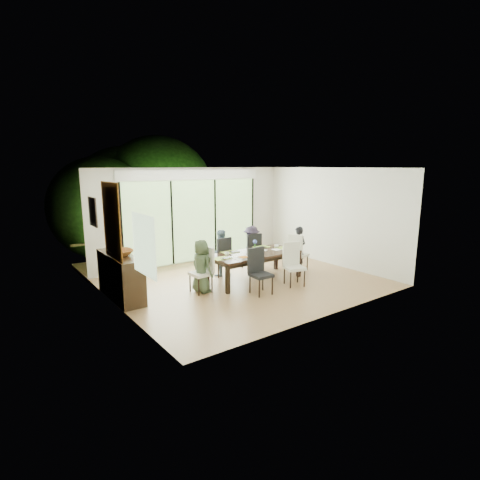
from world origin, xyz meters
TOP-DOWN VIEW (x-y plane):
  - floor at (0.00, 0.00)m, footprint 6.00×5.00m
  - ceiling at (0.00, 0.00)m, footprint 6.00×5.00m
  - wall_back at (0.00, 2.51)m, footprint 6.00×0.02m
  - wall_front at (0.00, -2.51)m, footprint 6.00×0.02m
  - wall_left at (-3.01, 0.00)m, footprint 0.02×5.00m
  - wall_right at (3.01, 0.00)m, footprint 0.02×5.00m
  - glass_doors at (0.00, 2.47)m, footprint 4.20×0.02m
  - blinds_header at (0.00, 2.46)m, footprint 4.40×0.06m
  - mullion_a at (-2.10, 2.46)m, footprint 0.05×0.04m
  - mullion_b at (-0.70, 2.46)m, footprint 0.05×0.04m
  - mullion_c at (0.70, 2.46)m, footprint 0.05×0.04m
  - mullion_d at (2.10, 2.46)m, footprint 0.05×0.04m
  - side_window at (-2.97, -1.20)m, footprint 0.02×0.90m
  - deck at (0.00, 3.40)m, footprint 6.00×1.80m
  - rail_top at (0.00, 4.20)m, footprint 6.00×0.08m
  - foliage_left at (-1.80, 5.20)m, footprint 3.20×3.20m
  - foliage_mid at (0.40, 5.80)m, footprint 4.00×4.00m
  - foliage_right at (2.20, 5.00)m, footprint 2.80×2.80m
  - foliage_far at (-0.60, 6.50)m, footprint 3.60×3.60m
  - table_top at (0.28, 0.04)m, footprint 2.20×1.01m
  - table_apron at (0.28, 0.04)m, footprint 2.01×0.82m
  - table_leg_fl at (-0.80, -0.39)m, footprint 0.08×0.08m
  - table_leg_fr at (1.36, -0.39)m, footprint 0.08×0.08m
  - table_leg_bl at (-0.80, 0.47)m, footprint 0.08×0.08m
  - table_leg_br at (1.36, 0.47)m, footprint 0.08×0.08m
  - chair_left_end at (-1.22, 0.04)m, footprint 0.44×0.44m
  - chair_right_end at (1.78, 0.04)m, footprint 0.52×0.52m
  - chair_far_left at (-0.17, 0.89)m, footprint 0.44×0.44m
  - chair_far_right at (0.83, 0.89)m, footprint 0.50×0.50m
  - chair_near_left at (-0.22, -0.83)m, footprint 0.44×0.44m
  - chair_near_right at (0.78, -0.83)m, footprint 0.53×0.53m
  - person_left_end at (-1.20, 0.04)m, footprint 0.43×0.60m
  - person_right_end at (1.76, 0.04)m, footprint 0.42×0.59m
  - person_far_left at (-0.17, 0.87)m, footprint 0.57×0.37m
  - person_far_right at (0.83, 0.87)m, footprint 0.60×0.44m
  - placemat_left at (-0.67, 0.04)m, footprint 0.40×0.29m
  - placemat_right at (1.23, 0.04)m, footprint 0.40×0.29m
  - placemat_far_l at (-0.17, 0.44)m, footprint 0.40×0.29m
  - placemat_far_r at (0.83, 0.44)m, footprint 0.40×0.29m
  - placemat_paper at (-0.27, -0.26)m, footprint 0.40×0.29m
  - tablet_far_l at (-0.07, 0.39)m, footprint 0.24×0.16m
  - tablet_far_r at (0.78, 0.39)m, footprint 0.22×0.16m
  - papers at (0.98, -0.01)m, footprint 0.27×0.20m
  - platter_base at (-0.27, -0.26)m, footprint 0.24×0.24m
  - platter_snacks at (-0.27, -0.26)m, footprint 0.18×0.18m
  - vase at (0.33, 0.09)m, footprint 0.07×0.07m
  - hyacinth_stems at (0.33, 0.09)m, footprint 0.04×0.04m
  - hyacinth_blooms at (0.33, 0.09)m, footprint 0.10×0.10m
  - laptop at (-0.57, -0.06)m, footprint 0.34×0.26m
  - cup_a at (-0.42, 0.19)m, footprint 0.15×0.15m
  - cup_b at (0.43, -0.06)m, footprint 0.13×0.13m
  - cup_c at (1.08, 0.14)m, footprint 0.14×0.14m
  - book at (0.53, 0.09)m, footprint 0.21×0.25m
  - sideboard at (-2.76, 0.72)m, footprint 0.47×1.67m
  - bowl at (-2.76, 0.62)m, footprint 0.50×0.50m
  - candlestick_base at (-2.76, 1.07)m, footprint 0.10×0.10m
  - candlestick_shaft at (-2.76, 1.07)m, footprint 0.03×0.03m
  - candlestick_pan at (-2.76, 1.07)m, footprint 0.10×0.10m
  - candle at (-2.76, 1.07)m, footprint 0.04×0.04m
  - tapestry at (-2.97, 0.40)m, footprint 0.02×1.00m
  - art_frame at (-2.97, 1.70)m, footprint 0.03×0.55m
  - art_canvas at (-2.95, 1.70)m, footprint 0.01×0.45m

SIDE VIEW (x-z plane):
  - deck at x=0.00m, z-range -0.10..0.00m
  - floor at x=0.00m, z-range -0.01..0.00m
  - table_leg_fl at x=-0.80m, z-range 0.00..0.63m
  - table_leg_fr at x=1.36m, z-range 0.00..0.63m
  - table_leg_bl at x=-0.80m, z-range 0.00..0.63m
  - table_leg_br at x=1.36m, z-range 0.00..0.63m
  - sideboard at x=-2.76m, z-range 0.00..0.94m
  - chair_left_end at x=-1.22m, z-range 0.00..1.01m
  - chair_right_end at x=1.78m, z-range 0.00..1.01m
  - chair_far_left at x=-0.17m, z-range 0.00..1.01m
  - chair_far_right at x=0.83m, z-range 0.00..1.01m
  - chair_near_left at x=-0.22m, z-range 0.00..1.01m
  - chair_near_right at x=0.78m, z-range 0.00..1.01m
  - rail_top at x=0.00m, z-range 0.52..0.58m
  - table_apron at x=0.28m, z-range 0.53..0.62m
  - person_left_end at x=-1.20m, z-range 0.00..1.18m
  - person_right_end at x=1.76m, z-range 0.00..1.18m
  - person_far_left at x=-0.17m, z-range 0.00..1.18m
  - person_far_right at x=0.83m, z-range 0.00..1.18m
  - table_top at x=0.28m, z-range 0.63..0.69m
  - papers at x=0.98m, z-range 0.69..0.69m
  - placemat_left at x=-0.67m, z-range 0.69..0.69m
  - placemat_right at x=1.23m, z-range 0.69..0.69m
  - placemat_far_l at x=-0.17m, z-range 0.69..0.69m
  - placemat_far_r at x=0.83m, z-range 0.69..0.69m
  - placemat_paper at x=-0.27m, z-range 0.69..0.69m
  - book at x=0.53m, z-range 0.69..0.70m
  - tablet_far_r at x=0.78m, z-range 0.69..0.70m
  - tablet_far_l at x=-0.07m, z-range 0.69..0.70m
  - laptop at x=-0.57m, z-range 0.69..0.71m
  - platter_base at x=-0.27m, z-range 0.69..0.71m
  - platter_snacks at x=-0.27m, z-range 0.71..0.73m
  - cup_b at x=0.43m, z-range 0.69..0.77m
  - cup_a at x=-0.42m, z-range 0.69..0.77m
  - cup_c at x=1.08m, z-range 0.69..0.77m
  - vase at x=0.33m, z-range 0.69..0.80m
  - hyacinth_stems at x=0.33m, z-range 0.78..0.92m
  - hyacinth_blooms at x=0.33m, z-range 0.89..0.99m
  - candlestick_base at x=-2.76m, z-range 0.94..0.98m
  - bowl at x=-2.76m, z-range 0.94..1.06m
  - glass_doors at x=0.00m, z-range 0.05..2.35m
  - mullion_a at x=-2.10m, z-range 0.05..2.35m
  - mullion_b at x=-0.70m, z-range 0.05..2.35m
  - mullion_c at x=0.70m, z-range 0.05..2.35m
  - mullion_d at x=2.10m, z-range 0.05..2.35m
  - foliage_right at x=2.20m, z-range -0.14..2.66m
  - wall_back at x=0.00m, z-range 0.00..2.70m
  - wall_front at x=0.00m, z-range 0.00..2.70m
  - wall_left at x=-3.01m, z-range 0.00..2.70m
  - wall_right at x=3.01m, z-range 0.00..2.70m
  - foliage_left at x=-1.80m, z-range -0.16..3.04m
  - side_window at x=-2.97m, z-range 1.00..2.00m
  - candlestick_shaft at x=-2.76m, z-range 0.96..2.27m
  - foliage_far at x=-0.60m, z-range -0.18..3.42m
  - tapestry at x=-2.97m, z-range 0.95..2.45m
  - art_frame at x=-2.97m, z-range 1.42..2.08m
  - art_canvas at x=-2.95m, z-range 1.48..2.02m
  - foliage_mid at x=0.40m, z-range -0.20..3.80m
  - candlestick_pan at x=-2.76m, z-range 2.25..2.28m
  - candle at x=-2.76m, z-range 2.27..2.38m
  - blinds_header at x=0.00m, z-range 2.36..2.64m
  - ceiling at x=0.00m, z-range 2.70..2.71m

